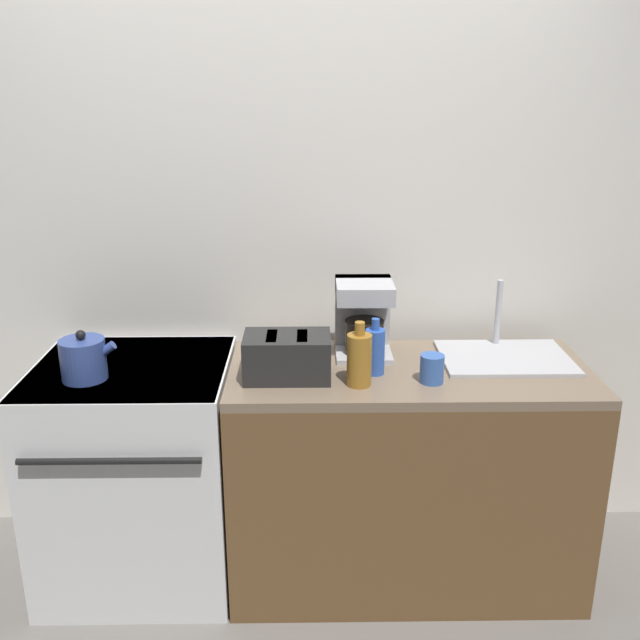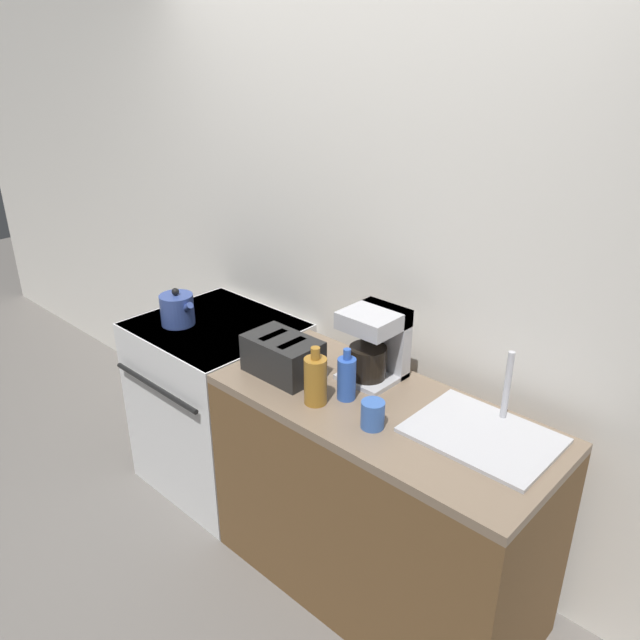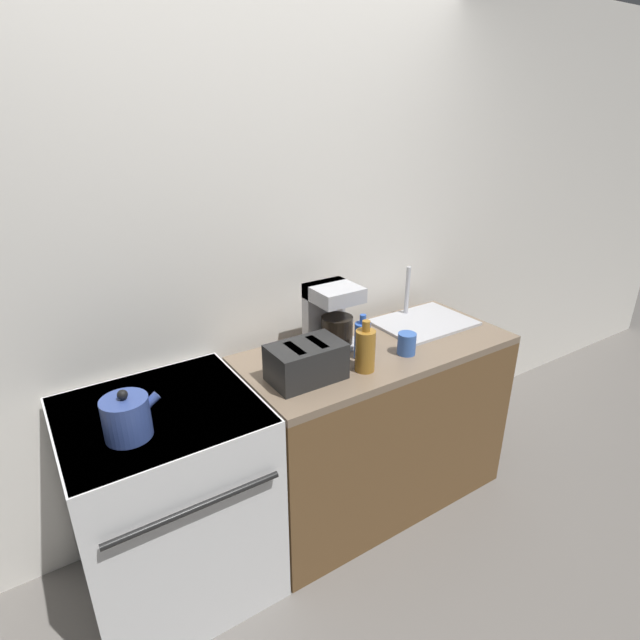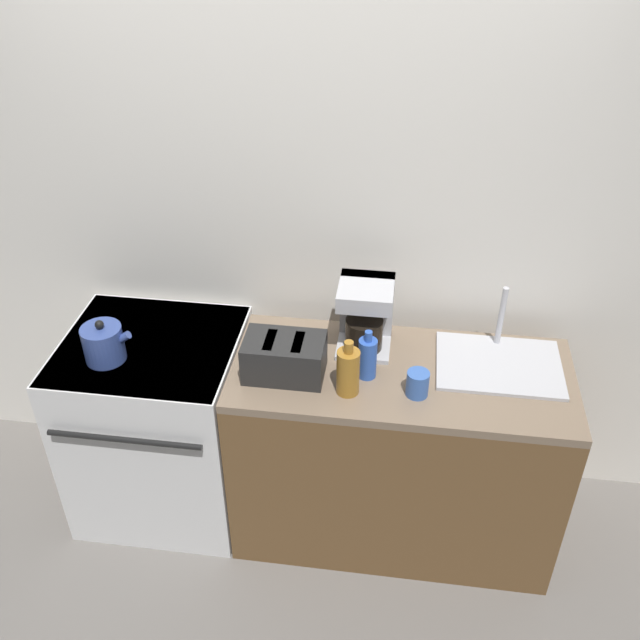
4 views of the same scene
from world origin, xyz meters
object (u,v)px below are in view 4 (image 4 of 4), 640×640
at_px(stove, 161,422).
at_px(cup_blue, 418,384).
at_px(toaster, 284,357).
at_px(kettle, 104,343).
at_px(coffee_maker, 366,312).
at_px(bottle_amber, 348,371).
at_px(bottle_blue, 367,358).

xyz_separation_m(stove, cup_blue, (1.12, -0.16, 0.49)).
xyz_separation_m(toaster, cup_blue, (0.52, -0.05, -0.03)).
distance_m(kettle, coffee_maker, 1.06).
bearing_deg(cup_blue, toaster, 174.04).
bearing_deg(bottle_amber, bottle_blue, 58.37).
bearing_deg(cup_blue, stove, 171.66).
bearing_deg(toaster, bottle_blue, 5.54).
distance_m(stove, cup_blue, 1.23).
height_order(bottle_amber, cup_blue, bottle_amber).
relative_size(coffee_maker, bottle_amber, 1.27).
relative_size(stove, bottle_amber, 3.85).
bearing_deg(toaster, bottle_amber, -16.08).
bearing_deg(bottle_amber, toaster, 163.92).
relative_size(stove, kettle, 4.43).
relative_size(stove, toaster, 2.89).
distance_m(kettle, bottle_amber, 0.99).
xyz_separation_m(kettle, bottle_blue, (1.05, 0.04, 0.01)).
height_order(kettle, toaster, kettle).
height_order(kettle, cup_blue, kettle).
distance_m(stove, kettle, 0.55).
bearing_deg(bottle_amber, kettle, 176.05).
bearing_deg(coffee_maker, cup_blue, -52.85).
relative_size(kettle, bottle_blue, 0.96).
bearing_deg(kettle, cup_blue, -2.23).
bearing_deg(toaster, cup_blue, -5.96).
xyz_separation_m(toaster, bottle_blue, (0.32, 0.03, 0.01)).
distance_m(bottle_amber, bottle_blue, 0.12).
xyz_separation_m(stove, toaster, (0.60, -0.11, 0.52)).
relative_size(toaster, bottle_amber, 1.33).
bearing_deg(bottle_blue, coffee_maker, 97.44).
distance_m(toaster, cup_blue, 0.52).
bearing_deg(kettle, bottle_blue, 1.99).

